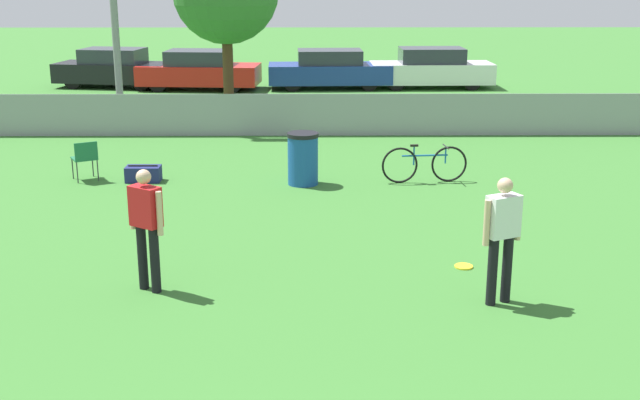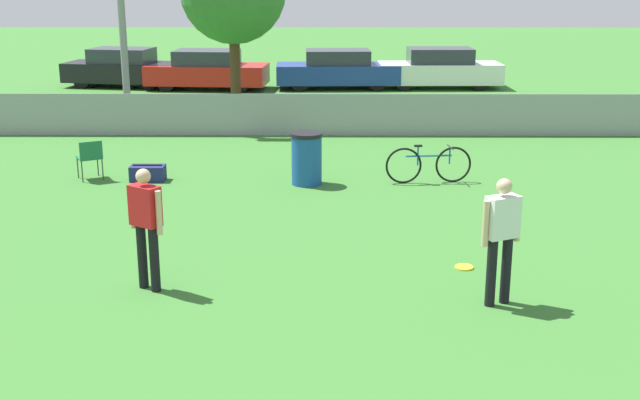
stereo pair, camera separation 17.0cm
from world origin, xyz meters
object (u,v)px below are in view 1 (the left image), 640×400
bicycle_sideline (425,164)px  parked_car_dark (114,68)px  trash_bin (303,159)px  parked_car_white (431,69)px  player_receiver_white (502,231)px  parked_car_blue (330,70)px  folding_chair_sideline (85,157)px  parked_car_red (199,70)px  gear_bag_sideline (143,174)px  player_thrower_red (146,221)px  frisbee_disc (464,266)px

bicycle_sideline → parked_car_dark: (-9.68, 14.10, 0.31)m
trash_bin → parked_car_white: (4.57, 13.98, 0.17)m
parked_car_dark → parked_car_white: size_ratio=0.99×
player_receiver_white → trash_bin: bearing=87.9°
player_receiver_white → parked_car_blue: size_ratio=0.37×
folding_chair_sideline → parked_car_red: parked_car_red is taller
trash_bin → parked_car_red: (-3.95, 13.61, 0.15)m
trash_bin → gear_bag_sideline: size_ratio=1.50×
parked_car_red → parked_car_white: (8.52, 0.37, 0.01)m
parked_car_dark → parked_car_blue: parked_car_dark is taller
player_receiver_white → parked_car_red: size_ratio=0.38×
bicycle_sideline → gear_bag_sideline: bearing=172.9°
player_thrower_red → parked_car_blue: player_thrower_red is taller
parked_car_blue → player_thrower_red: bearing=-100.3°
parked_car_white → frisbee_disc: bearing=-97.8°
parked_car_blue → gear_bag_sideline: bearing=-108.9°
player_thrower_red → trash_bin: 5.98m
bicycle_sideline → gear_bag_sideline: (-5.77, 0.14, -0.23)m
bicycle_sideline → parked_car_red: size_ratio=0.40×
player_thrower_red → player_receiver_white: 4.65m
folding_chair_sideline → parked_car_white: parked_car_white is taller
parked_car_dark → parked_car_white: (11.77, -0.24, 0.01)m
parked_car_blue → frisbee_disc: bearing=-87.2°
player_thrower_red → gear_bag_sideline: bearing=136.5°
gear_bag_sideline → parked_car_blue: size_ratio=0.16×
player_thrower_red → trash_bin: size_ratio=1.60×
gear_bag_sideline → parked_car_white: 15.83m
folding_chair_sideline → parked_car_blue: bearing=-140.1°
player_thrower_red → bicycle_sideline: player_thrower_red is taller
parked_car_red → trash_bin: bearing=-69.5°
frisbee_disc → parked_car_blue: (-1.59, 18.62, 0.67)m
player_receiver_white → parked_car_dark: (-9.81, 20.30, -0.29)m
trash_bin → parked_car_red: bearing=106.2°
parked_car_blue → parked_car_white: parked_car_white is taller
parked_car_dark → bicycle_sideline: bearing=-46.3°
player_receiver_white → parked_car_red: (-6.57, 19.69, -0.30)m
bicycle_sideline → parked_car_red: (-6.43, 13.49, 0.30)m
trash_bin → parked_car_white: 14.71m
parked_car_white → parked_car_red: bearing=-178.7°
parked_car_dark → parked_car_red: size_ratio=0.99×
frisbee_disc → bicycle_sideline: size_ratio=0.15×
trash_bin → parked_car_dark: 15.93m
trash_bin → parked_car_white: bearing=71.9°
bicycle_sideline → player_receiver_white: bearing=-94.5°
gear_bag_sideline → trash_bin: bearing=-4.4°
player_thrower_red → bicycle_sideline: (4.49, 5.73, -0.60)m
parked_car_red → parked_car_white: size_ratio=0.99×
folding_chair_sideline → parked_car_dark: (-2.71, 13.90, 0.19)m
trash_bin → parked_car_blue: (0.82, 13.84, 0.15)m
folding_chair_sideline → bicycle_sideline: 6.97m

